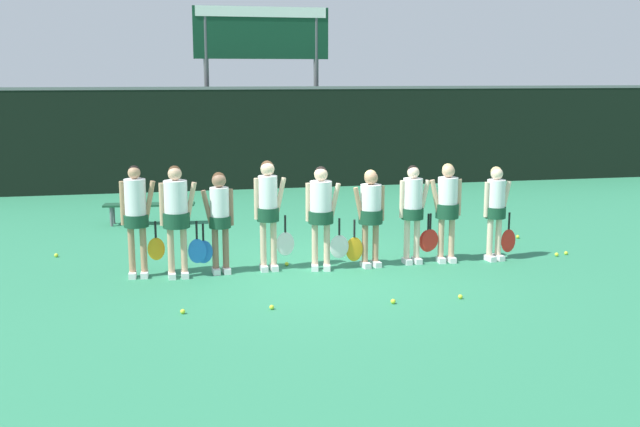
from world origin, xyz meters
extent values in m
plane|color=#2D7F56|center=(0.00, 0.00, 0.00)|extent=(140.00, 140.00, 0.00)
cube|color=black|center=(0.00, 8.76, 1.35)|extent=(60.00, 0.06, 2.71)
cube|color=slate|center=(0.00, 8.76, 2.75)|extent=(60.00, 0.08, 0.08)
cylinder|color=#515156|center=(-1.13, 9.60, 2.47)|extent=(0.14, 0.14, 4.94)
cylinder|color=#515156|center=(1.96, 9.60, 2.47)|extent=(0.14, 0.14, 4.94)
cube|color=#0F3823|center=(0.41, 9.60, 4.24)|extent=(3.77, 0.12, 1.41)
cube|color=white|center=(0.41, 9.53, 4.80)|extent=(3.62, 0.02, 0.28)
cube|color=#19472D|center=(-2.72, 4.29, 0.42)|extent=(1.90, 0.57, 0.04)
cylinder|color=slate|center=(-1.94, 4.33, 0.20)|extent=(0.06, 0.06, 0.40)
cylinder|color=slate|center=(-1.97, 4.08, 0.20)|extent=(0.06, 0.06, 0.40)
cylinder|color=slate|center=(-3.47, 4.50, 0.20)|extent=(0.06, 0.06, 0.40)
cylinder|color=slate|center=(-3.50, 4.25, 0.20)|extent=(0.06, 0.06, 0.40)
cylinder|color=tan|center=(-2.76, 0.06, 0.42)|extent=(0.10, 0.10, 0.83)
cylinder|color=tan|center=(-2.94, 0.06, 0.42)|extent=(0.10, 0.10, 0.83)
cube|color=white|center=(-2.76, 0.03, 0.04)|extent=(0.12, 0.24, 0.09)
cube|color=white|center=(-2.94, 0.03, 0.04)|extent=(0.12, 0.24, 0.09)
cylinder|color=#16422B|center=(-2.85, 0.06, 0.90)|extent=(0.38, 0.38, 0.19)
cylinder|color=white|center=(-2.85, 0.06, 1.19)|extent=(0.33, 0.33, 0.71)
sphere|color=tan|center=(-2.85, 0.06, 1.64)|extent=(0.19, 0.19, 0.19)
sphere|color=black|center=(-2.85, 0.08, 1.66)|extent=(0.18, 0.18, 0.18)
cylinder|color=tan|center=(-2.64, 0.05, 1.17)|extent=(0.22, 0.09, 0.68)
cylinder|color=tan|center=(-3.04, 0.07, 1.17)|extent=(0.08, 0.08, 0.67)
cylinder|color=black|center=(-2.57, 0.03, 0.75)|extent=(0.03, 0.03, 0.26)
ellipsoid|color=orange|center=(-2.57, 0.03, 0.44)|extent=(0.26, 0.03, 0.36)
cylinder|color=tan|center=(-2.15, -0.09, 0.41)|extent=(0.10, 0.10, 0.83)
cylinder|color=tan|center=(-2.34, -0.09, 0.41)|extent=(0.10, 0.10, 0.83)
cube|color=white|center=(-2.15, -0.12, 0.04)|extent=(0.12, 0.24, 0.09)
cube|color=white|center=(-2.34, -0.12, 0.04)|extent=(0.12, 0.24, 0.09)
cylinder|color=#16422B|center=(-2.25, -0.09, 0.91)|extent=(0.41, 0.41, 0.23)
cylinder|color=white|center=(-2.25, -0.09, 1.17)|extent=(0.36, 0.36, 0.69)
sphere|color=tan|center=(-2.25, -0.09, 1.62)|extent=(0.21, 0.21, 0.21)
sphere|color=#4C331E|center=(-2.25, -0.07, 1.65)|extent=(0.19, 0.19, 0.19)
cylinder|color=tan|center=(-2.03, -0.08, 1.16)|extent=(0.21, 0.08, 0.66)
cylinder|color=tan|center=(-2.45, -0.10, 1.16)|extent=(0.08, 0.08, 0.66)
cylinder|color=black|center=(-1.94, -0.10, 0.74)|extent=(0.03, 0.03, 0.28)
ellipsoid|color=blue|center=(-1.94, -0.10, 0.41)|extent=(0.28, 0.03, 0.39)
cylinder|color=#8C664C|center=(-1.49, 0.04, 0.38)|extent=(0.10, 0.10, 0.77)
cylinder|color=#8C664C|center=(-1.66, 0.03, 0.38)|extent=(0.10, 0.10, 0.77)
cube|color=white|center=(-1.49, 0.01, 0.04)|extent=(0.13, 0.25, 0.09)
cube|color=white|center=(-1.65, 0.00, 0.04)|extent=(0.13, 0.25, 0.09)
cylinder|color=#16422B|center=(-1.57, 0.03, 0.83)|extent=(0.34, 0.34, 0.18)
cylinder|color=white|center=(-1.57, 0.03, 1.07)|extent=(0.30, 0.30, 0.61)
sphere|color=#8C664C|center=(-1.57, 0.03, 1.48)|extent=(0.22, 0.22, 0.22)
sphere|color=#4C331E|center=(-1.57, 0.05, 1.51)|extent=(0.20, 0.20, 0.20)
cylinder|color=#8C664C|center=(-1.76, 0.02, 1.05)|extent=(0.20, 0.09, 0.58)
cylinder|color=#8C664C|center=(-1.39, 0.04, 1.05)|extent=(0.08, 0.08, 0.58)
cylinder|color=black|center=(-1.84, -0.01, 0.68)|extent=(0.03, 0.03, 0.26)
ellipsoid|color=blue|center=(-1.84, -0.01, 0.37)|extent=(0.28, 0.03, 0.37)
cylinder|color=beige|center=(-0.72, 0.06, 0.42)|extent=(0.10, 0.10, 0.84)
cylinder|color=beige|center=(-0.89, 0.05, 0.42)|extent=(0.10, 0.10, 0.84)
cube|color=white|center=(-0.72, 0.03, 0.04)|extent=(0.12, 0.24, 0.09)
cube|color=white|center=(-0.89, 0.02, 0.04)|extent=(0.12, 0.24, 0.09)
cylinder|color=#16422B|center=(-0.81, 0.05, 0.92)|extent=(0.35, 0.35, 0.22)
cylinder|color=white|center=(-0.81, 0.05, 1.19)|extent=(0.31, 0.31, 0.69)
sphere|color=beige|center=(-0.81, 0.05, 1.64)|extent=(0.22, 0.22, 0.22)
sphere|color=#4C331E|center=(-0.81, 0.07, 1.67)|extent=(0.20, 0.20, 0.20)
cylinder|color=beige|center=(-0.62, 0.06, 1.17)|extent=(0.21, 0.08, 0.66)
cylinder|color=beige|center=(-0.99, 0.05, 1.17)|extent=(0.08, 0.08, 0.66)
cylinder|color=black|center=(-0.53, 0.04, 0.75)|extent=(0.03, 0.03, 0.28)
ellipsoid|color=silver|center=(-0.53, 0.04, 0.42)|extent=(0.29, 0.03, 0.38)
cylinder|color=beige|center=(0.12, -0.10, 0.40)|extent=(0.10, 0.10, 0.80)
cylinder|color=beige|center=(-0.07, -0.06, 0.40)|extent=(0.10, 0.10, 0.80)
cube|color=white|center=(0.11, -0.13, 0.04)|extent=(0.16, 0.26, 0.09)
cube|color=white|center=(-0.08, -0.09, 0.04)|extent=(0.16, 0.26, 0.09)
cylinder|color=#16422B|center=(0.02, -0.08, 0.87)|extent=(0.40, 0.40, 0.20)
cylinder|color=white|center=(0.02, -0.08, 1.12)|extent=(0.35, 0.35, 0.65)
sphere|color=beige|center=(0.02, -0.08, 1.55)|extent=(0.22, 0.22, 0.22)
sphere|color=black|center=(0.03, -0.06, 1.58)|extent=(0.20, 0.20, 0.20)
cylinder|color=beige|center=(0.23, -0.12, 1.10)|extent=(0.21, 0.11, 0.62)
cylinder|color=beige|center=(-0.18, -0.04, 1.10)|extent=(0.08, 0.08, 0.61)
cylinder|color=black|center=(0.31, -0.16, 0.71)|extent=(0.03, 0.03, 0.28)
ellipsoid|color=silver|center=(0.31, -0.16, 0.38)|extent=(0.31, 0.03, 0.38)
cylinder|color=tan|center=(0.94, -0.06, 0.38)|extent=(0.10, 0.10, 0.76)
cylinder|color=tan|center=(0.76, -0.08, 0.38)|extent=(0.10, 0.10, 0.76)
cube|color=white|center=(0.95, -0.09, 0.04)|extent=(0.14, 0.25, 0.09)
cube|color=white|center=(0.76, -0.11, 0.04)|extent=(0.14, 0.25, 0.09)
cylinder|color=#16422B|center=(0.85, -0.07, 0.84)|extent=(0.39, 0.39, 0.23)
cylinder|color=white|center=(0.85, -0.07, 1.06)|extent=(0.34, 0.34, 0.60)
sphere|color=tan|center=(0.85, -0.07, 1.47)|extent=(0.22, 0.22, 0.22)
sphere|color=#D8B772|center=(0.85, -0.05, 1.50)|extent=(0.20, 0.20, 0.20)
cylinder|color=tan|center=(0.64, -0.10, 1.04)|extent=(0.20, 0.10, 0.58)
cylinder|color=tan|center=(1.05, -0.04, 1.04)|extent=(0.08, 0.08, 0.57)
cylinder|color=black|center=(0.57, -0.13, 0.66)|extent=(0.03, 0.03, 0.29)
ellipsoid|color=orange|center=(0.57, -0.13, 0.32)|extent=(0.28, 0.03, 0.40)
cylinder|color=beige|center=(1.68, 0.02, 0.39)|extent=(0.10, 0.10, 0.78)
cylinder|color=beige|center=(1.50, 0.01, 0.39)|extent=(0.10, 0.10, 0.78)
cube|color=white|center=(1.68, -0.01, 0.04)|extent=(0.12, 0.24, 0.09)
cube|color=white|center=(1.50, -0.02, 0.04)|extent=(0.12, 0.24, 0.09)
cylinder|color=#16422B|center=(1.59, 0.02, 0.84)|extent=(0.37, 0.37, 0.18)
cylinder|color=white|center=(1.59, 0.02, 1.10)|extent=(0.32, 0.32, 0.65)
sphere|color=beige|center=(1.59, 0.02, 1.53)|extent=(0.20, 0.20, 0.20)
sphere|color=black|center=(1.59, 0.04, 1.55)|extent=(0.18, 0.18, 0.18)
cylinder|color=beige|center=(1.79, 0.02, 1.09)|extent=(0.21, 0.08, 0.62)
cylinder|color=beige|center=(1.40, 0.01, 1.09)|extent=(0.08, 0.08, 0.62)
cylinder|color=black|center=(1.87, 0.01, 0.69)|extent=(0.03, 0.03, 0.27)
ellipsoid|color=red|center=(1.87, 0.01, 0.37)|extent=(0.30, 0.03, 0.38)
cylinder|color=tan|center=(2.28, -0.03, 0.39)|extent=(0.10, 0.10, 0.79)
cylinder|color=tan|center=(2.09, -0.02, 0.39)|extent=(0.10, 0.10, 0.79)
cube|color=white|center=(2.27, -0.06, 0.04)|extent=(0.13, 0.25, 0.09)
cube|color=white|center=(2.09, -0.05, 0.04)|extent=(0.13, 0.25, 0.09)
cylinder|color=#16422B|center=(2.18, -0.02, 0.87)|extent=(0.38, 0.38, 0.24)
cylinder|color=white|center=(2.18, -0.02, 1.11)|extent=(0.33, 0.33, 0.64)
sphere|color=tan|center=(2.18, -0.02, 1.54)|extent=(0.21, 0.21, 0.21)
sphere|color=#D8B772|center=(2.19, 0.00, 1.56)|extent=(0.20, 0.20, 0.20)
cylinder|color=tan|center=(1.98, -0.01, 1.10)|extent=(0.21, 0.09, 0.61)
cylinder|color=tan|center=(2.38, -0.04, 1.10)|extent=(0.08, 0.08, 0.61)
cylinder|color=black|center=(1.90, -0.02, 0.71)|extent=(0.03, 0.03, 0.27)
ellipsoid|color=red|center=(1.90, -0.02, 0.39)|extent=(0.29, 0.03, 0.37)
cylinder|color=beige|center=(3.10, -0.07, 0.38)|extent=(0.10, 0.10, 0.76)
cylinder|color=beige|center=(2.94, -0.09, 0.38)|extent=(0.10, 0.10, 0.76)
cube|color=white|center=(3.11, -0.10, 0.04)|extent=(0.15, 0.25, 0.09)
cube|color=white|center=(2.94, -0.12, 0.04)|extent=(0.15, 0.25, 0.09)
cylinder|color=#16422B|center=(3.02, -0.08, 0.82)|extent=(0.35, 0.35, 0.19)
cylinder|color=white|center=(3.02, -0.08, 1.07)|extent=(0.31, 0.31, 0.62)
sphere|color=beige|center=(3.02, -0.08, 1.48)|extent=(0.20, 0.20, 0.20)
sphere|color=#D8B772|center=(3.02, -0.06, 1.50)|extent=(0.19, 0.19, 0.19)
cylinder|color=beige|center=(3.21, -0.05, 1.05)|extent=(0.21, 0.11, 0.59)
cylinder|color=beige|center=(2.84, -0.11, 1.05)|extent=(0.08, 0.08, 0.59)
cylinder|color=black|center=(3.29, -0.06, 0.66)|extent=(0.03, 0.03, 0.29)
ellipsoid|color=red|center=(3.29, -0.06, 0.32)|extent=(0.26, 0.03, 0.40)
sphere|color=#CCE033|center=(-1.81, 1.41, 0.03)|extent=(0.07, 0.07, 0.07)
sphere|color=#CCE033|center=(-2.24, -1.94, 0.03)|extent=(0.07, 0.07, 0.07)
sphere|color=#CCE033|center=(4.21, 1.40, 0.03)|extent=(0.07, 0.07, 0.07)
sphere|color=#CCE033|center=(4.21, -0.07, 0.03)|extent=(0.07, 0.07, 0.07)
sphere|color=#CCE033|center=(-0.48, 0.26, 0.03)|extent=(0.07, 0.07, 0.07)
sphere|color=#CCE033|center=(1.60, -2.07, 0.03)|extent=(0.07, 0.07, 0.07)
sphere|color=#CCE033|center=(0.61, -2.09, 0.03)|extent=(0.07, 0.07, 0.07)
sphere|color=#CCE033|center=(4.43, 0.00, 0.03)|extent=(0.07, 0.07, 0.07)
sphere|color=#CCE033|center=(-1.06, -1.99, 0.03)|extent=(0.06, 0.06, 0.06)
sphere|color=#CCE033|center=(-4.27, 1.68, 0.03)|extent=(0.07, 0.07, 0.07)
camera|label=1|loc=(-2.43, -11.54, 3.10)|focal=42.00mm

